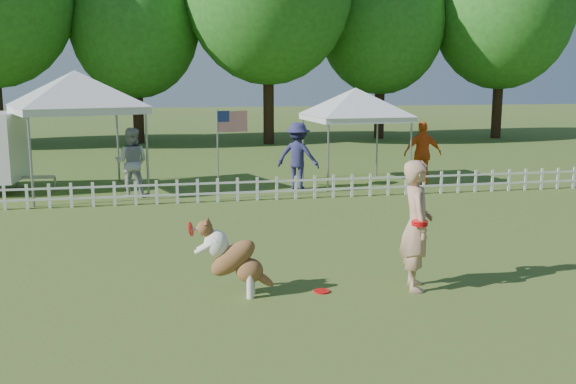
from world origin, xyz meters
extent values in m
plane|color=#365A1C|center=(0.00, 0.00, 0.00)|extent=(120.00, 120.00, 0.00)
imported|color=tan|center=(1.45, -0.28, 0.95)|extent=(0.61, 0.78, 1.91)
cylinder|color=red|center=(0.07, -0.17, 0.01)|extent=(0.29, 0.29, 0.02)
imported|color=#A7A7AD|center=(-2.86, 8.21, 0.90)|extent=(1.01, 0.87, 1.81)
imported|color=navy|center=(1.64, 8.52, 0.93)|extent=(1.38, 1.18, 1.85)
imported|color=orange|center=(5.28, 8.37, 0.92)|extent=(1.14, 0.63, 1.84)
camera|label=1|loc=(-2.21, -8.79, 3.07)|focal=40.00mm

